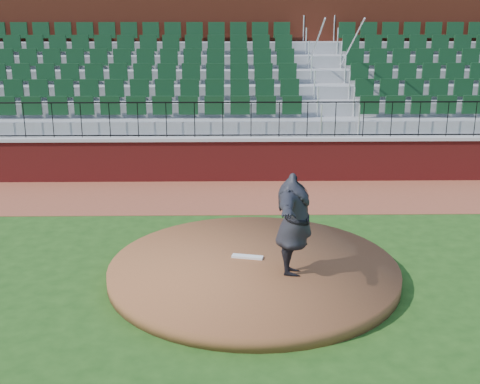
% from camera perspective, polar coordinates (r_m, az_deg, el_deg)
% --- Properties ---
extents(ground, '(90.00, 90.00, 0.00)m').
position_cam_1_polar(ground, '(11.68, 0.12, -8.27)').
color(ground, '#1D4313').
rests_on(ground, ground).
extents(warning_track, '(34.00, 3.20, 0.01)m').
position_cam_1_polar(warning_track, '(16.73, -0.21, -0.36)').
color(warning_track, brown).
rests_on(warning_track, ground).
extents(field_wall, '(34.00, 0.35, 1.20)m').
position_cam_1_polar(field_wall, '(18.11, -0.28, 2.93)').
color(field_wall, maroon).
rests_on(field_wall, ground).
extents(wall_cap, '(34.00, 0.45, 0.10)m').
position_cam_1_polar(wall_cap, '(17.96, -0.28, 4.94)').
color(wall_cap, '#B7B7B7').
rests_on(wall_cap, field_wall).
extents(wall_railing, '(34.00, 0.05, 1.00)m').
position_cam_1_polar(wall_railing, '(17.86, -0.28, 6.67)').
color(wall_railing, black).
rests_on(wall_railing, wall_cap).
extents(seating_stands, '(34.00, 5.10, 4.60)m').
position_cam_1_polar(seating_stands, '(20.47, -0.37, 9.40)').
color(seating_stands, gray).
rests_on(seating_stands, ground).
extents(concourse_wall, '(34.00, 0.50, 5.50)m').
position_cam_1_polar(concourse_wall, '(23.20, -0.44, 11.40)').
color(concourse_wall, maroon).
rests_on(concourse_wall, ground).
extents(pitchers_mound, '(5.47, 5.47, 0.25)m').
position_cam_1_polar(pitchers_mound, '(11.85, 1.25, -7.23)').
color(pitchers_mound, brown).
rests_on(pitchers_mound, ground).
extents(pitching_rubber, '(0.62, 0.28, 0.04)m').
position_cam_1_polar(pitching_rubber, '(12.08, 0.69, -5.98)').
color(pitching_rubber, white).
rests_on(pitching_rubber, pitchers_mound).
extents(pitcher, '(0.92, 2.40, 1.91)m').
position_cam_1_polar(pitcher, '(11.09, 4.97, -3.00)').
color(pitcher, black).
rests_on(pitcher, pitchers_mound).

